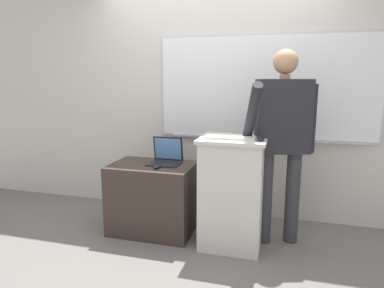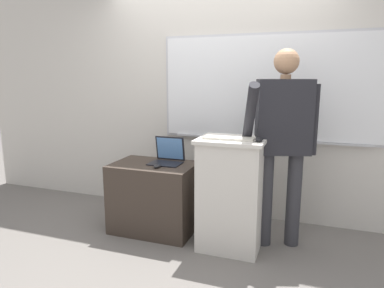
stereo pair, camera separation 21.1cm
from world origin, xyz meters
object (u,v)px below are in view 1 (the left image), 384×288
Objects in this scene: person_presenter at (282,133)px; computer_mouse_by_keyboard at (261,139)px; wireless_keyboard at (230,138)px; computer_mouse_by_laptop at (157,167)px; lectern_podium at (232,193)px; side_desk at (153,198)px; laptop at (166,155)px.

person_presenter is 17.82× the size of computer_mouse_by_keyboard.
wireless_keyboard is 4.33× the size of computer_mouse_by_laptop.
person_presenter reaches higher than lectern_podium.
laptop is at bearing 41.17° from side_desk.
person_presenter is at bearing -0.33° from laptop.
lectern_podium is 2.35× the size of wireless_keyboard.
person_presenter is at bearing 30.42° from wireless_keyboard.
computer_mouse_by_laptop is at bearing 177.56° from wireless_keyboard.
laptop reaches higher than computer_mouse_by_laptop.
wireless_keyboard is (-0.43, -0.25, -0.02)m from person_presenter.
lectern_podium is 0.77m from laptop.
laptop is at bearing 164.20° from lectern_podium.
computer_mouse_by_keyboard reaches higher than computer_mouse_by_laptop.
side_desk is 1.89× the size of wireless_keyboard.
laptop reaches higher than side_desk.
lectern_podium is 0.58m from computer_mouse_by_keyboard.
lectern_podium is 10.18× the size of computer_mouse_by_laptop.
side_desk is (-0.81, 0.10, -0.16)m from lectern_podium.
person_presenter is 1.19m from computer_mouse_by_laptop.
laptop is 0.72× the size of wireless_keyboard.
lectern_podium reaches higher than side_desk.
person_presenter is at bearing 11.14° from computer_mouse_by_laptop.
wireless_keyboard is (-0.02, -0.06, 0.52)m from lectern_podium.
lectern_podium is 0.52m from wireless_keyboard.
wireless_keyboard is at bearing -20.69° from laptop.
wireless_keyboard is 0.76m from computer_mouse_by_laptop.
person_presenter is (0.41, 0.19, 0.54)m from lectern_podium.
wireless_keyboard reaches higher than lectern_podium.
side_desk is 0.46× the size of person_presenter.
computer_mouse_by_keyboard is (0.94, -0.27, 0.26)m from laptop.
laptop is 0.77m from wireless_keyboard.
wireless_keyboard is at bearing -2.44° from computer_mouse_by_laptop.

